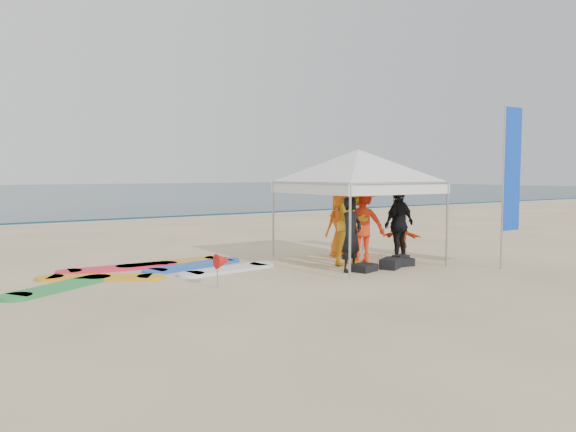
{
  "coord_description": "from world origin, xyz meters",
  "views": [
    {
      "loc": [
        -5.67,
        -7.26,
        2.1
      ],
      "look_at": [
        0.91,
        2.6,
        1.2
      ],
      "focal_mm": 35.0,
      "sensor_mm": 36.0,
      "label": 1
    }
  ],
  "objects_px": {
    "feather_flag": "(511,171)",
    "person_black_b": "(399,224)",
    "person_orange_b": "(341,224)",
    "canopy_tent": "(358,150)",
    "person_orange_a": "(362,224)",
    "person_black_a": "(352,235)",
    "person_yellow": "(353,223)",
    "surfboard_spread": "(150,271)",
    "marker_pennant": "(223,261)",
    "person_seated": "(401,238)"
  },
  "relations": [
    {
      "from": "person_orange_b",
      "to": "feather_flag",
      "type": "height_order",
      "value": "feather_flag"
    },
    {
      "from": "person_orange_a",
      "to": "marker_pennant",
      "type": "relative_size",
      "value": 2.85
    },
    {
      "from": "person_black_a",
      "to": "person_black_b",
      "type": "relative_size",
      "value": 0.91
    },
    {
      "from": "person_black_b",
      "to": "marker_pennant",
      "type": "xyz_separation_m",
      "value": [
        -4.95,
        -0.49,
        -0.39
      ]
    },
    {
      "from": "feather_flag",
      "to": "marker_pennant",
      "type": "xyz_separation_m",
      "value": [
        -6.32,
        1.56,
        -1.66
      ]
    },
    {
      "from": "person_orange_b",
      "to": "person_seated",
      "type": "bearing_deg",
      "value": 141.71
    },
    {
      "from": "person_seated",
      "to": "canopy_tent",
      "type": "xyz_separation_m",
      "value": [
        -1.47,
        -0.06,
        2.14
      ]
    },
    {
      "from": "person_black_b",
      "to": "person_orange_b",
      "type": "bearing_deg",
      "value": -71.56
    },
    {
      "from": "person_black_b",
      "to": "canopy_tent",
      "type": "bearing_deg",
      "value": -22.65
    },
    {
      "from": "person_orange_b",
      "to": "canopy_tent",
      "type": "bearing_deg",
      "value": 75.28
    },
    {
      "from": "feather_flag",
      "to": "surfboard_spread",
      "type": "bearing_deg",
      "value": 150.75
    },
    {
      "from": "feather_flag",
      "to": "person_black_a",
      "type": "bearing_deg",
      "value": 155.05
    },
    {
      "from": "canopy_tent",
      "to": "surfboard_spread",
      "type": "bearing_deg",
      "value": 160.64
    },
    {
      "from": "person_yellow",
      "to": "person_black_b",
      "type": "distance_m",
      "value": 1.31
    },
    {
      "from": "person_orange_a",
      "to": "person_black_a",
      "type": "bearing_deg",
      "value": 66.96
    },
    {
      "from": "person_yellow",
      "to": "person_orange_b",
      "type": "xyz_separation_m",
      "value": [
        0.59,
        1.17,
        -0.15
      ]
    },
    {
      "from": "feather_flag",
      "to": "person_black_b",
      "type": "bearing_deg",
      "value": 123.78
    },
    {
      "from": "person_orange_a",
      "to": "person_orange_b",
      "type": "height_order",
      "value": "person_orange_a"
    },
    {
      "from": "person_yellow",
      "to": "person_seated",
      "type": "height_order",
      "value": "person_yellow"
    },
    {
      "from": "person_black_b",
      "to": "person_orange_a",
      "type": "bearing_deg",
      "value": -38.83
    },
    {
      "from": "person_black_b",
      "to": "person_orange_b",
      "type": "relative_size",
      "value": 1.08
    },
    {
      "from": "canopy_tent",
      "to": "marker_pennant",
      "type": "height_order",
      "value": "canopy_tent"
    },
    {
      "from": "person_black_b",
      "to": "person_orange_b",
      "type": "xyz_separation_m",
      "value": [
        -0.7,
        1.33,
        -0.06
      ]
    },
    {
      "from": "person_black_a",
      "to": "person_orange_a",
      "type": "height_order",
      "value": "person_orange_a"
    },
    {
      "from": "person_black_a",
      "to": "person_orange_b",
      "type": "bearing_deg",
      "value": 41.44
    },
    {
      "from": "person_orange_b",
      "to": "surfboard_spread",
      "type": "bearing_deg",
      "value": -1.11
    },
    {
      "from": "person_black_a",
      "to": "canopy_tent",
      "type": "bearing_deg",
      "value": 27.6
    },
    {
      "from": "person_orange_b",
      "to": "marker_pennant",
      "type": "relative_size",
      "value": 2.57
    },
    {
      "from": "person_seated",
      "to": "person_black_b",
      "type": "bearing_deg",
      "value": 97.98
    },
    {
      "from": "person_seated",
      "to": "canopy_tent",
      "type": "distance_m",
      "value": 2.6
    },
    {
      "from": "person_orange_a",
      "to": "person_seated",
      "type": "xyz_separation_m",
      "value": [
        1.18,
        -0.13,
        -0.41
      ]
    },
    {
      "from": "person_black_b",
      "to": "feather_flag",
      "type": "xyz_separation_m",
      "value": [
        1.37,
        -2.04,
        1.27
      ]
    },
    {
      "from": "person_orange_b",
      "to": "person_black_a",
      "type": "bearing_deg",
      "value": 61.48
    },
    {
      "from": "canopy_tent",
      "to": "feather_flag",
      "type": "xyz_separation_m",
      "value": [
        2.45,
        -2.3,
        -0.49
      ]
    },
    {
      "from": "person_orange_a",
      "to": "person_orange_b",
      "type": "bearing_deg",
      "value": -69.04
    },
    {
      "from": "person_black_b",
      "to": "person_yellow",
      "type": "bearing_deg",
      "value": -16.33
    },
    {
      "from": "person_black_a",
      "to": "person_orange_b",
      "type": "relative_size",
      "value": 0.98
    },
    {
      "from": "canopy_tent",
      "to": "person_orange_a",
      "type": "bearing_deg",
      "value": 32.76
    },
    {
      "from": "feather_flag",
      "to": "marker_pennant",
      "type": "relative_size",
      "value": 5.73
    },
    {
      "from": "marker_pennant",
      "to": "feather_flag",
      "type": "bearing_deg",
      "value": -13.83
    },
    {
      "from": "person_orange_a",
      "to": "canopy_tent",
      "type": "bearing_deg",
      "value": 59.14
    },
    {
      "from": "person_orange_a",
      "to": "canopy_tent",
      "type": "relative_size",
      "value": 0.45
    },
    {
      "from": "person_orange_a",
      "to": "person_seated",
      "type": "bearing_deg",
      "value": -160.05
    },
    {
      "from": "person_seated",
      "to": "marker_pennant",
      "type": "relative_size",
      "value": 1.57
    },
    {
      "from": "canopy_tent",
      "to": "marker_pennant",
      "type": "relative_size",
      "value": 6.3
    },
    {
      "from": "person_black_b",
      "to": "marker_pennant",
      "type": "distance_m",
      "value": 4.99
    },
    {
      "from": "person_black_a",
      "to": "person_yellow",
      "type": "height_order",
      "value": "person_yellow"
    },
    {
      "from": "marker_pennant",
      "to": "person_black_b",
      "type": "bearing_deg",
      "value": 5.64
    },
    {
      "from": "person_orange_a",
      "to": "canopy_tent",
      "type": "distance_m",
      "value": 1.76
    },
    {
      "from": "person_black_a",
      "to": "surfboard_spread",
      "type": "relative_size",
      "value": 0.3
    }
  ]
}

